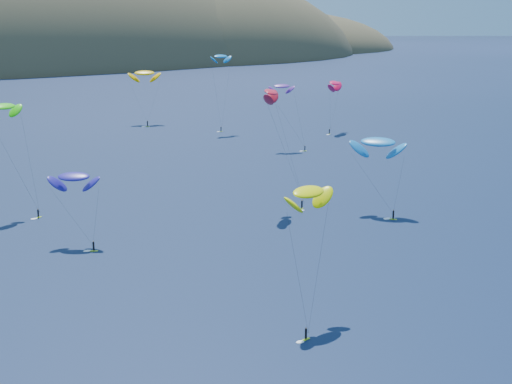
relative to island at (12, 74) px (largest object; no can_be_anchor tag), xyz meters
name	(u,v)px	position (x,y,z in m)	size (l,w,h in m)	color
island	(12,74)	(0.00, 0.00, 0.00)	(730.00, 300.00, 210.00)	#3D3526
kitesurfer_2	(309,192)	(-47.80, -515.35, 28.58)	(10.82, 11.83, 20.33)	#BCF21A
kitesurfer_3	(4,107)	(-76.20, -441.17, 33.40)	(8.97, 12.28, 25.00)	#BCF21A
kitesurfer_4	(221,56)	(7.92, -370.69, 36.60)	(8.17, 4.83, 28.11)	#BCF21A
kitesurfer_5	(378,142)	(-6.36, -477.83, 25.71)	(11.79, 14.50, 18.17)	#BCF21A
kitesurfer_6	(282,86)	(10.72, -407.87, 29.82)	(8.44, 12.10, 21.27)	#BCF21A
kitesurfer_8	(335,83)	(42.43, -390.31, 27.52)	(11.46, 10.85, 19.55)	#BCF21A
kitesurfer_9	(271,92)	(-24.80, -463.87, 35.87)	(9.34, 11.44, 27.57)	#BCF21A
kitesurfer_10	(74,177)	(-69.15, -467.94, 23.18)	(10.08, 12.17, 15.02)	#BCF21A
kitesurfer_11	(144,73)	(-9.49, -340.72, 29.24)	(12.63, 15.40, 21.73)	#BCF21A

